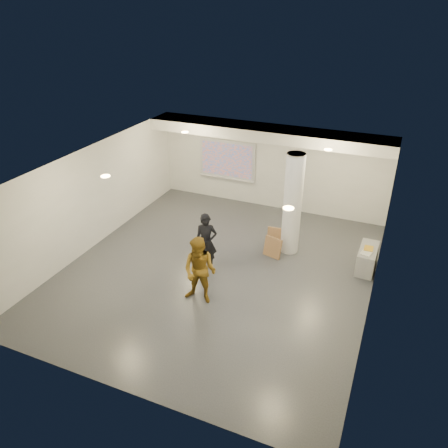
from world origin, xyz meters
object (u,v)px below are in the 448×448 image
at_px(credenza, 367,259).
at_px(man, 200,271).
at_px(column, 292,205).
at_px(projection_screen, 227,160).
at_px(woman, 206,242).

bearing_deg(credenza, man, -138.42).
relative_size(credenza, man, 0.63).
bearing_deg(column, credenza, -3.07).
distance_m(column, credenza, 2.52).
bearing_deg(column, projection_screen, 139.44).
bearing_deg(projection_screen, credenza, -27.52).
relative_size(column, woman, 1.83).
bearing_deg(credenza, projection_screen, 153.61).
distance_m(projection_screen, woman, 4.68).
xyz_separation_m(credenza, woman, (-4.07, -1.68, 0.50)).
height_order(credenza, man, man).
bearing_deg(woman, credenza, 1.23).
distance_m(projection_screen, credenza, 6.12).
distance_m(projection_screen, man, 6.12).
xyz_separation_m(credenza, man, (-3.59, -3.06, 0.55)).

